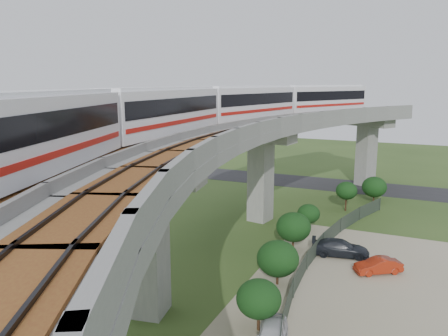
# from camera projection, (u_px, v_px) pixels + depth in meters

# --- Properties ---
(ground) EXTENTS (160.00, 160.00, 0.00)m
(ground) POSITION_uv_depth(u_px,v_px,m) (209.00, 253.00, 37.47)
(ground) COLOR #314B1E
(ground) RESTS_ON ground
(dirt_lot) EXTENTS (18.00, 26.00, 0.04)m
(dirt_lot) POSITION_uv_depth(u_px,v_px,m) (379.00, 295.00, 30.07)
(dirt_lot) COLOR gray
(dirt_lot) RESTS_ON ground
(asphalt_road) EXTENTS (60.00, 8.00, 0.03)m
(asphalt_road) POSITION_uv_depth(u_px,v_px,m) (298.00, 181.00, 64.34)
(asphalt_road) COLOR #232326
(asphalt_road) RESTS_ON ground
(viaduct) EXTENTS (19.58, 73.98, 11.40)m
(viaduct) POSITION_uv_depth(u_px,v_px,m) (253.00, 152.00, 34.18)
(viaduct) COLOR #99968E
(viaduct) RESTS_ON ground
(metro_train) EXTENTS (12.26, 61.23, 3.64)m
(metro_train) POSITION_uv_depth(u_px,v_px,m) (231.00, 107.00, 38.00)
(metro_train) COLOR white
(metro_train) RESTS_ON ground
(fence) EXTENTS (3.87, 38.73, 1.50)m
(fence) POSITION_uv_depth(u_px,v_px,m) (324.00, 264.00, 33.42)
(fence) COLOR #2D382D
(fence) RESTS_ON ground
(tree_0) EXTENTS (2.93, 2.93, 3.17)m
(tree_0) POSITION_uv_depth(u_px,v_px,m) (374.00, 187.00, 52.85)
(tree_0) COLOR #382314
(tree_0) RESTS_ON ground
(tree_1) EXTENTS (2.38, 2.38, 3.39)m
(tree_1) POSITION_uv_depth(u_px,v_px,m) (347.00, 191.00, 49.24)
(tree_1) COLOR #382314
(tree_1) RESTS_ON ground
(tree_2) EXTENTS (2.20, 2.20, 2.75)m
(tree_2) POSITION_uv_depth(u_px,v_px,m) (309.00, 214.00, 42.48)
(tree_2) COLOR #382314
(tree_2) RESTS_ON ground
(tree_3) EXTENTS (2.99, 2.99, 3.43)m
(tree_3) POSITION_uv_depth(u_px,v_px,m) (294.00, 227.00, 37.53)
(tree_3) COLOR #382314
(tree_3) RESTS_ON ground
(tree_4) EXTENTS (3.03, 3.03, 3.30)m
(tree_4) POSITION_uv_depth(u_px,v_px,m) (278.00, 258.00, 31.21)
(tree_4) COLOR #382314
(tree_4) RESTS_ON ground
(tree_5) EXTENTS (2.66, 2.66, 3.16)m
(tree_5) POSITION_uv_depth(u_px,v_px,m) (259.00, 299.00, 25.38)
(tree_5) COLOR #382314
(tree_5) RESTS_ON ground
(car_white) EXTENTS (2.43, 4.26, 1.36)m
(car_white) POSITION_uv_depth(u_px,v_px,m) (272.00, 336.00, 23.97)
(car_white) COLOR silver
(car_white) RESTS_ON dirt_lot
(car_red) EXTENTS (3.69, 3.06, 1.19)m
(car_red) POSITION_uv_depth(u_px,v_px,m) (378.00, 266.00, 33.32)
(car_red) COLOR maroon
(car_red) RESTS_ON dirt_lot
(car_dark) EXTENTS (5.01, 2.80, 1.37)m
(car_dark) POSITION_uv_depth(u_px,v_px,m) (340.00, 248.00, 36.66)
(car_dark) COLOR black
(car_dark) RESTS_ON dirt_lot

